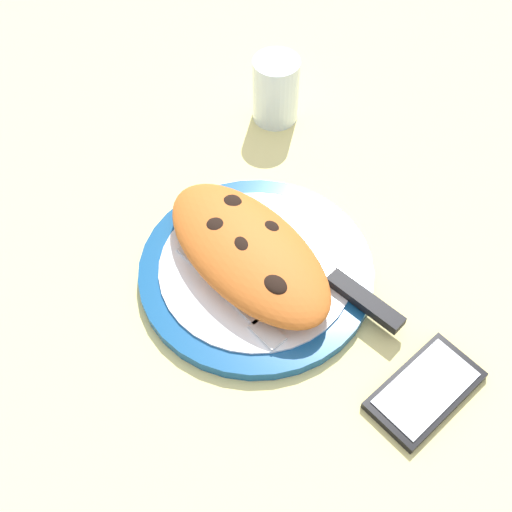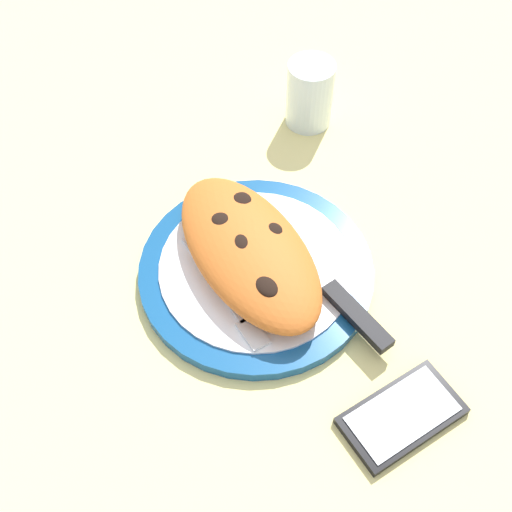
% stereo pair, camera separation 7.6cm
% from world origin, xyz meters
% --- Properties ---
extents(ground_plane, '(1.50, 1.50, 0.03)m').
position_xyz_m(ground_plane, '(0.00, 0.00, -0.01)').
color(ground_plane, '#E5D684').
extents(plate, '(0.28, 0.28, 0.02)m').
position_xyz_m(plate, '(0.00, 0.00, 0.01)').
color(plate, navy).
rests_on(plate, ground_plane).
extents(calzone, '(0.26, 0.16, 0.05)m').
position_xyz_m(calzone, '(-0.01, -0.01, 0.04)').
color(calzone, '#C16023').
rests_on(calzone, plate).
extents(fork, '(0.18, 0.05, 0.00)m').
position_xyz_m(fork, '(0.03, -0.05, 0.02)').
color(fork, silver).
rests_on(fork, plate).
extents(knife, '(0.24, 0.08, 0.01)m').
position_xyz_m(knife, '(0.07, 0.07, 0.02)').
color(knife, silver).
rests_on(knife, plate).
extents(smartphone, '(0.09, 0.14, 0.01)m').
position_xyz_m(smartphone, '(0.22, 0.08, 0.01)').
color(smartphone, black).
rests_on(smartphone, ground_plane).
extents(water_glass, '(0.06, 0.06, 0.10)m').
position_xyz_m(water_glass, '(-0.22, 0.17, 0.04)').
color(water_glass, silver).
rests_on(water_glass, ground_plane).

